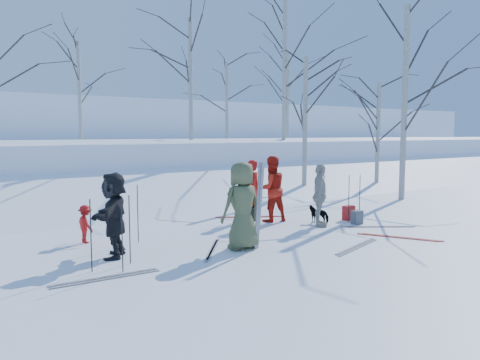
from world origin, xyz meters
TOP-DOWN VIEW (x-y plane):
  - ground at (0.00, 0.00)m, footprint 120.00×120.00m
  - snow_ramp at (0.00, 7.00)m, footprint 70.00×9.49m
  - snow_plateau at (0.00, 17.00)m, footprint 70.00×18.00m
  - far_hill at (0.00, 38.00)m, footprint 90.00×30.00m
  - skier_olive_center at (-1.16, -0.29)m, footprint 0.94×0.62m
  - skier_red_north at (0.97, 2.37)m, footprint 0.68×0.49m
  - skier_redor_behind at (1.34, 1.89)m, footprint 1.03×0.87m
  - skier_red_seated at (-3.81, 2.21)m, footprint 0.41×0.61m
  - skier_cream_east at (1.98, 0.58)m, footprint 1.00×0.99m
  - skier_grey_west at (-3.68, 0.62)m, footprint 1.30×1.64m
  - dog at (2.28, 0.93)m, footprint 0.54×0.64m
  - upright_ski_left at (-0.90, -0.51)m, footprint 0.09×0.16m
  - upright_ski_right at (-0.85, -0.52)m, footprint 0.09×0.23m
  - ski_pair_a at (3.21, -0.37)m, footprint 1.92×2.08m
  - ski_pair_b at (2.61, -1.52)m, footprint 1.81×2.07m
  - ski_pair_c at (-1.73, 0.01)m, footprint 2.04×2.09m
  - ski_pair_d at (-4.30, -0.68)m, footprint 0.30×1.91m
  - ski_pair_e at (1.20, 2.80)m, footprint 1.79×2.07m
  - ski_pair_f at (1.04, -1.59)m, footprint 1.29×2.01m
  - ski_pole_a at (0.90, 2.49)m, footprint 0.02×0.02m
  - ski_pole_b at (0.59, 2.46)m, footprint 0.02×0.02m
  - ski_pole_c at (-3.59, -0.00)m, footprint 0.02×0.02m
  - ski_pole_d at (3.07, 0.55)m, footprint 0.02×0.02m
  - ski_pole_e at (-4.38, -0.14)m, footprint 0.02×0.02m
  - ski_pole_f at (3.39, 0.43)m, footprint 0.02×0.02m
  - ski_pole_g at (-2.79, 1.59)m, footprint 0.02×0.02m
  - ski_pole_h at (-3.92, -0.47)m, footprint 0.02×0.02m
  - backpack_red at (3.33, 0.78)m, footprint 0.32×0.22m
  - backpack_grey at (3.07, 0.23)m, footprint 0.30×0.20m
  - backpack_dark at (0.90, 2.29)m, footprint 0.34×0.24m
  - birch_plateau_a at (9.48, 11.23)m, footprint 6.07×6.07m
  - birch_plateau_e at (12.49, 14.55)m, footprint 4.33×4.33m
  - birch_plateau_f at (-0.06, 15.95)m, footprint 4.05×4.05m
  - birch_plateau_g at (3.42, 10.55)m, footprint 4.43×4.43m
  - birch_plateau_h at (7.18, 13.39)m, footprint 3.54×3.54m
  - birch_edge_b at (8.23, 2.64)m, footprint 5.64×5.64m
  - birch_edge_c at (9.89, 5.21)m, footprint 3.91×3.91m
  - birch_edge_e at (5.86, 5.52)m, footprint 4.45×4.45m

SIDE VIEW (x-z plane):
  - ground at x=0.00m, z-range 0.00..0.00m
  - ski_pair_a at x=3.21m, z-range 0.00..0.02m
  - ski_pair_b at x=2.61m, z-range 0.00..0.02m
  - ski_pair_c at x=-1.73m, z-range 0.00..0.02m
  - ski_pair_d at x=-4.30m, z-range 0.00..0.02m
  - ski_pair_e at x=1.20m, z-range 0.00..0.02m
  - ski_pair_f at x=1.04m, z-range 0.00..0.02m
  - snow_ramp at x=0.00m, z-range -1.91..2.21m
  - backpack_grey at x=3.07m, z-range 0.00..0.38m
  - backpack_dark at x=0.90m, z-range 0.00..0.40m
  - backpack_red at x=3.33m, z-range 0.00..0.42m
  - dog at x=2.28m, z-range 0.00..0.50m
  - skier_red_seated at x=-3.81m, z-range 0.00..0.88m
  - ski_pole_a at x=0.90m, z-range 0.00..1.34m
  - ski_pole_b at x=0.59m, z-range 0.00..1.34m
  - ski_pole_c at x=-3.59m, z-range 0.00..1.34m
  - ski_pole_d at x=3.07m, z-range 0.00..1.34m
  - ski_pole_e at x=-4.38m, z-range 0.00..1.34m
  - ski_pole_f at x=3.39m, z-range 0.00..1.34m
  - ski_pole_g at x=-2.79m, z-range 0.00..1.34m
  - ski_pole_h at x=-3.92m, z-range 0.00..1.34m
  - skier_cream_east at x=1.98m, z-range 0.00..1.69m
  - skier_grey_west at x=-3.68m, z-range 0.00..1.74m
  - skier_red_north at x=0.97m, z-range 0.00..1.75m
  - skier_redor_behind at x=1.34m, z-range 0.00..1.87m
  - upright_ski_left at x=-0.90m, z-range 0.00..1.90m
  - upright_ski_right at x=-0.85m, z-range 0.00..1.90m
  - skier_olive_center at x=-1.16m, z-range 0.00..1.91m
  - snow_plateau at x=0.00m, z-range -0.10..2.10m
  - far_hill at x=0.00m, z-range -1.00..5.00m
  - birch_edge_c at x=9.89m, z-range 0.00..4.73m
  - birch_edge_e at x=5.86m, z-range 0.00..5.50m
  - birch_edge_b at x=8.23m, z-range 0.00..7.20m
  - birch_plateau_h at x=7.18m, z-range 2.20..6.40m
  - birch_plateau_f at x=-0.06m, z-range 2.20..7.12m
  - birch_plateau_e at x=12.49m, z-range 2.20..7.53m
  - birch_plateau_g at x=3.42m, z-range 2.20..7.67m
  - birch_plateau_a at x=9.48m, z-range 2.20..10.02m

